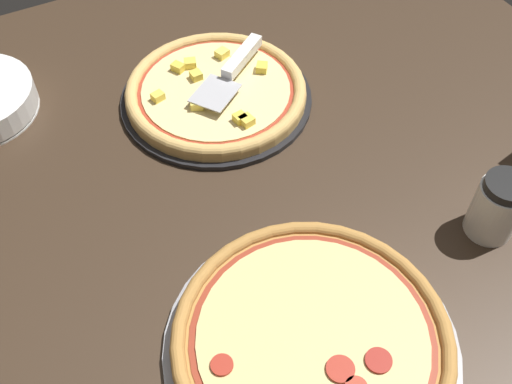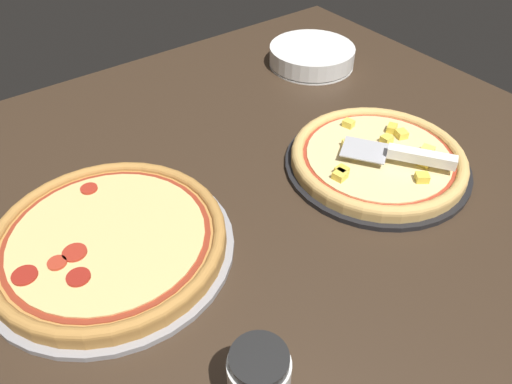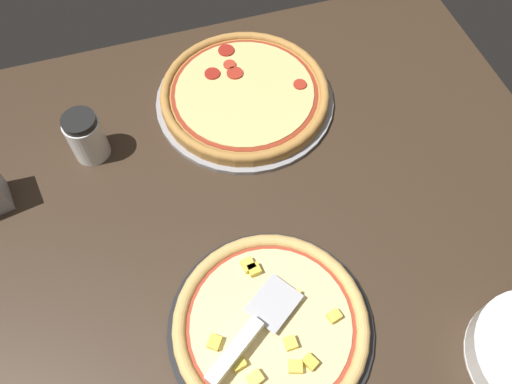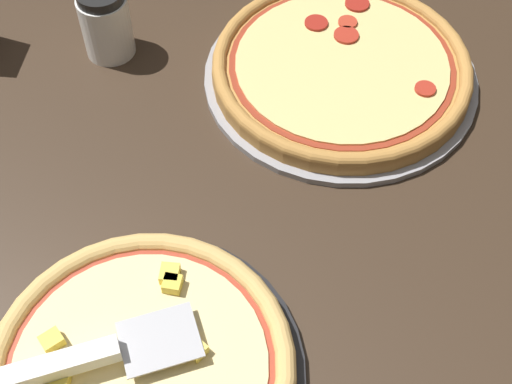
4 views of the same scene
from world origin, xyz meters
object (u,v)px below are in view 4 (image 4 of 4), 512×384
object	(u,v)px
pizza_front	(141,367)
parmesan_shaker	(106,23)
serving_spatula	(80,359)
pizza_back	(342,67)

from	to	relation	value
pizza_front	parmesan_shaker	bearing A→B (deg)	117.37
parmesan_shaker	serving_spatula	bearing A→B (deg)	-68.97
pizza_back	serving_spatula	xyz separation A→B (cm)	(-15.67, -51.65, 2.58)
pizza_front	parmesan_shaker	distance (cm)	51.73
pizza_front	parmesan_shaker	size ratio (longest dim) A/B	3.04
serving_spatula	parmesan_shaker	bearing A→B (deg)	111.03
pizza_front	pizza_back	world-z (taller)	pizza_front
pizza_back	pizza_front	bearing A→B (deg)	-101.70
pizza_back	parmesan_shaker	size ratio (longest dim) A/B	3.40
serving_spatula	pizza_back	bearing A→B (deg)	73.13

